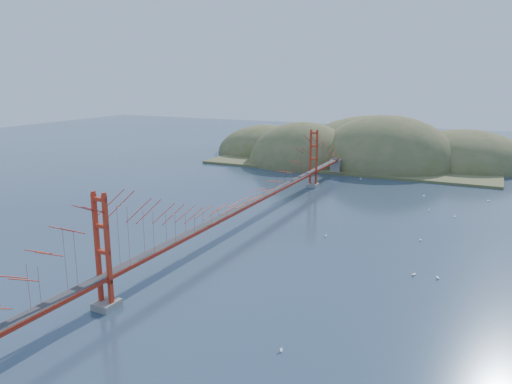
% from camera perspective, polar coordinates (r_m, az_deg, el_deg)
% --- Properties ---
extents(ground, '(320.00, 320.00, 0.00)m').
position_cam_1_polar(ground, '(75.37, -1.17, -3.94)').
color(ground, '#2A3D55').
rests_on(ground, ground).
extents(bridge, '(2.20, 94.40, 12.00)m').
position_cam_1_polar(bridge, '(73.76, -1.13, 1.31)').
color(bridge, gray).
rests_on(bridge, ground).
extents(far_headlands, '(84.00, 58.00, 25.00)m').
position_cam_1_polar(far_headlands, '(137.89, 12.75, 3.66)').
color(far_headlands, olive).
rests_on(far_headlands, ground).
extents(sailboat_0, '(0.45, 0.54, 0.63)m').
position_cam_1_polar(sailboat_0, '(71.45, 8.00, -4.93)').
color(sailboat_0, white).
rests_on(sailboat_0, ground).
extents(sailboat_4, '(0.51, 0.51, 0.57)m').
position_cam_1_polar(sailboat_4, '(72.64, 18.27, -5.19)').
color(sailboat_4, white).
rests_on(sailboat_4, ground).
extents(sailboat_14, '(0.67, 0.67, 0.72)m').
position_cam_1_polar(sailboat_14, '(60.37, 17.59, -8.91)').
color(sailboat_14, white).
rests_on(sailboat_14, ground).
extents(sailboat_12, '(0.47, 0.39, 0.56)m').
position_cam_1_polar(sailboat_12, '(111.44, 11.88, 1.52)').
color(sailboat_12, white).
rests_on(sailboat_12, ground).
extents(sailboat_6, '(0.53, 0.55, 0.62)m').
position_cam_1_polar(sailboat_6, '(43.33, 2.90, -17.53)').
color(sailboat_6, white).
rests_on(sailboat_6, ground).
extents(sailboat_15, '(0.47, 0.49, 0.55)m').
position_cam_1_polar(sailboat_15, '(88.69, 19.19, -1.95)').
color(sailboat_15, white).
rests_on(sailboat_15, ground).
extents(sailboat_7, '(0.52, 0.51, 0.58)m').
position_cam_1_polar(sailboat_7, '(98.92, 18.64, -0.37)').
color(sailboat_7, white).
rests_on(sailboat_7, ground).
extents(sailboat_1, '(0.62, 0.62, 0.70)m').
position_cam_1_polar(sailboat_1, '(60.31, 20.07, -9.13)').
color(sailboat_1, white).
rests_on(sailboat_1, ground).
extents(sailboat_16, '(0.54, 0.54, 0.57)m').
position_cam_1_polar(sailboat_16, '(86.30, 21.75, -2.57)').
color(sailboat_16, white).
rests_on(sailboat_16, ground).
extents(sailboat_extra_0, '(0.61, 0.55, 0.69)m').
position_cam_1_polar(sailboat_extra_0, '(99.35, 25.04, -0.87)').
color(sailboat_extra_0, white).
rests_on(sailboat_extra_0, ground).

